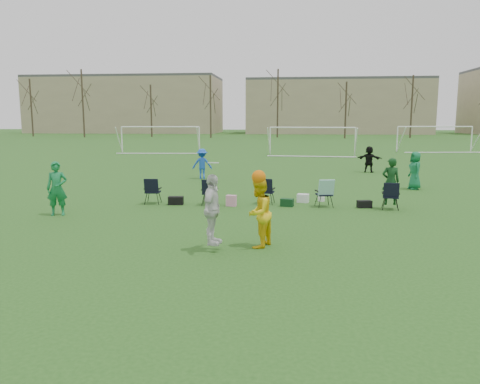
# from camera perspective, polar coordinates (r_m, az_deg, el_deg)

# --- Properties ---
(ground) EXTENTS (260.00, 260.00, 0.00)m
(ground) POSITION_cam_1_polar(r_m,az_deg,el_deg) (9.82, -6.31, -9.80)
(ground) COLOR #225019
(ground) RESTS_ON ground
(fielder_green_near) EXTENTS (0.74, 0.59, 1.78)m
(fielder_green_near) POSITION_cam_1_polar(r_m,az_deg,el_deg) (16.41, -21.41, 0.40)
(fielder_green_near) COLOR #15763D
(fielder_green_near) RESTS_ON ground
(fielder_blue) EXTENTS (1.09, 0.71, 1.59)m
(fielder_blue) POSITION_cam_1_polar(r_m,az_deg,el_deg) (24.78, -4.64, 3.44)
(fielder_blue) COLOR blue
(fielder_blue) RESTS_ON ground
(fielder_green_far) EXTENTS (0.67, 0.91, 1.70)m
(fielder_green_far) POSITION_cam_1_polar(r_m,az_deg,el_deg) (22.41, 20.56, 2.47)
(fielder_green_far) COLOR #136B3E
(fielder_green_far) RESTS_ON ground
(fielder_black) EXTENTS (1.51, 0.94, 1.56)m
(fielder_black) POSITION_cam_1_polar(r_m,az_deg,el_deg) (28.74, 15.46, 3.87)
(fielder_black) COLOR black
(fielder_black) RESTS_ON ground
(center_contest) EXTENTS (1.80, 1.48, 2.16)m
(center_contest) POSITION_cam_1_polar(r_m,az_deg,el_deg) (11.32, -0.07, -2.30)
(center_contest) COLOR silver
(center_contest) RESTS_ON ground
(sideline_setup) EXTENTS (9.27, 1.87, 1.80)m
(sideline_setup) POSITION_cam_1_polar(r_m,az_deg,el_deg) (17.04, 5.82, 0.06)
(sideline_setup) COLOR #103B17
(sideline_setup) RESTS_ON ground
(goal_left) EXTENTS (7.39, 0.76, 2.46)m
(goal_left) POSITION_cam_1_polar(r_m,az_deg,el_deg) (44.75, -9.69, 7.22)
(goal_left) COLOR white
(goal_left) RESTS_ON ground
(goal_mid) EXTENTS (7.40, 0.63, 2.46)m
(goal_mid) POSITION_cam_1_polar(r_m,az_deg,el_deg) (41.15, 8.80, 7.11)
(goal_mid) COLOR white
(goal_mid) RESTS_ON ground
(goal_right) EXTENTS (7.35, 1.14, 2.46)m
(goal_right) POSITION_cam_1_polar(r_m,az_deg,el_deg) (49.13, 22.67, 6.81)
(goal_right) COLOR white
(goal_right) RESTS_ON ground
(tree_line) EXTENTS (110.28, 3.28, 11.40)m
(tree_line) POSITION_cam_1_polar(r_m,az_deg,el_deg) (78.97, 4.76, 10.29)
(tree_line) COLOR #382B21
(tree_line) RESTS_ON ground
(building_row) EXTENTS (126.00, 16.00, 13.00)m
(building_row) POSITION_cam_1_polar(r_m,az_deg,el_deg) (105.23, 8.68, 10.36)
(building_row) COLOR tan
(building_row) RESTS_ON ground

